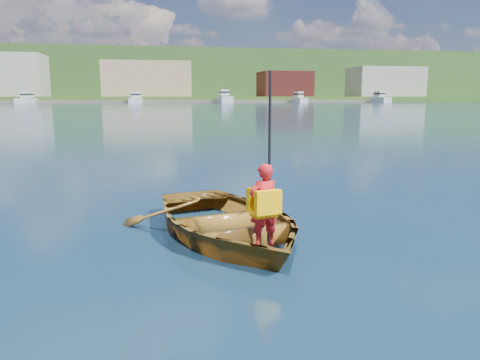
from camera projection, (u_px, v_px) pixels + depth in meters
The scene contains 8 objects.
ground at pixel (325, 237), 6.70m from camera, with size 600.00×600.00×0.00m.
rowboat at pixel (226, 221), 6.70m from camera, with size 3.35×4.12×0.75m.
child_paddler at pixel (264, 204), 5.87m from camera, with size 0.44×0.41×2.20m.
shoreline at pixel (159, 80), 234.17m from camera, with size 400.00×140.00×22.00m.
dock at pixel (137, 102), 148.64m from camera, with size 160.04×5.96×0.80m.
waterfront_buildings at pixel (139, 80), 163.89m from camera, with size 202.00×16.00×14.00m.
marina_yachts at pixel (145, 99), 144.44m from camera, with size 141.31×13.87×4.41m.
hillside_trees at pixel (104, 66), 221.66m from camera, with size 319.90×88.18×25.06m.
Camera 1 is at (-2.34, -6.14, 1.99)m, focal length 35.00 mm.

